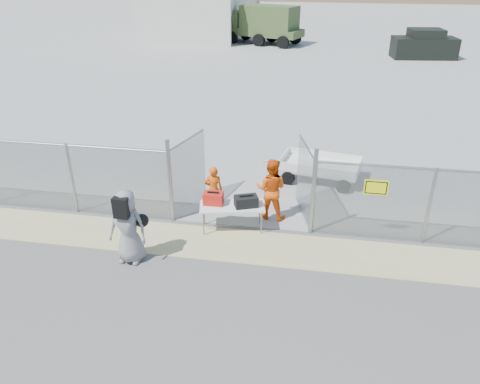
% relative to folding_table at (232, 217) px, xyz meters
% --- Properties ---
extents(ground, '(160.00, 160.00, 0.00)m').
position_rel_folding_table_xyz_m(ground, '(0.19, -1.81, -0.38)').
color(ground, '#4A4747').
extents(tarmac_inside, '(160.00, 80.00, 0.01)m').
position_rel_folding_table_xyz_m(tarmac_inside, '(0.19, 40.19, -0.37)').
color(tarmac_inside, gray).
rests_on(tarmac_inside, ground).
extents(dirt_strip, '(44.00, 1.60, 0.01)m').
position_rel_folding_table_xyz_m(dirt_strip, '(0.19, -0.81, -0.37)').
color(dirt_strip, tan).
rests_on(dirt_strip, ground).
extents(chain_link_fence, '(40.00, 0.20, 2.20)m').
position_rel_folding_table_xyz_m(chain_link_fence, '(0.19, 0.19, 0.72)').
color(chain_link_fence, gray).
rests_on(chain_link_fence, ground).
extents(folding_table, '(1.90, 1.10, 0.76)m').
position_rel_folding_table_xyz_m(folding_table, '(0.00, 0.00, 0.00)').
color(folding_table, silver).
rests_on(folding_table, ground).
extents(orange_bag, '(0.54, 0.37, 0.33)m').
position_rel_folding_table_xyz_m(orange_bag, '(-0.53, 0.02, 0.55)').
color(orange_bag, red).
rests_on(orange_bag, folding_table).
extents(black_duffel, '(0.72, 0.57, 0.30)m').
position_rel_folding_table_xyz_m(black_duffel, '(0.39, 0.03, 0.53)').
color(black_duffel, black).
rests_on(black_duffel, folding_table).
extents(security_worker_left, '(0.61, 0.46, 1.50)m').
position_rel_folding_table_xyz_m(security_worker_left, '(-0.73, 0.88, 0.37)').
color(security_worker_left, '#DC4E0A').
rests_on(security_worker_left, ground).
extents(security_worker_right, '(0.97, 0.80, 1.86)m').
position_rel_folding_table_xyz_m(security_worker_right, '(0.98, 0.86, 0.55)').
color(security_worker_right, '#DC4E0A').
rests_on(security_worker_right, ground).
extents(visitor, '(0.98, 0.66, 1.96)m').
position_rel_folding_table_xyz_m(visitor, '(-2.25, -1.91, 0.60)').
color(visitor, gray).
rests_on(visitor, ground).
extents(utility_trailer, '(3.69, 2.37, 0.83)m').
position_rel_folding_table_xyz_m(utility_trailer, '(2.36, 3.74, 0.04)').
color(utility_trailer, silver).
rests_on(utility_trailer, ground).
extents(military_truck, '(7.13, 4.58, 3.19)m').
position_rel_folding_table_xyz_m(military_truck, '(-3.09, 31.12, 1.21)').
color(military_truck, '#405329').
rests_on(military_truck, ground).
extents(parked_vehicle_near, '(4.81, 2.64, 2.07)m').
position_rel_folding_table_xyz_m(parked_vehicle_near, '(9.57, 26.82, 0.66)').
color(parked_vehicle_near, black).
rests_on(parked_vehicle_near, ground).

